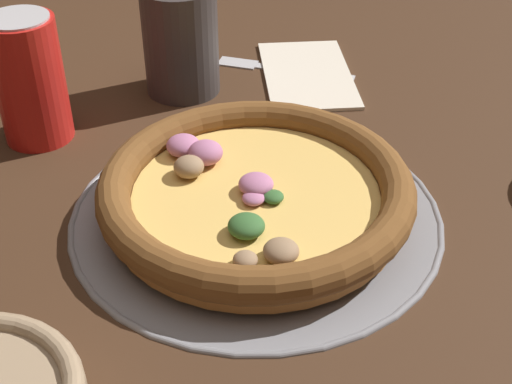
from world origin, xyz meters
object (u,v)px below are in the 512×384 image
object	(u,v)px
pizza_tray	(256,213)
pizza	(255,192)
fork	(276,67)
drinking_cup	(181,40)
napkin	(307,73)
beverage_can	(29,80)

from	to	relation	value
pizza_tray	pizza	xyz separation A→B (m)	(0.00, 0.00, 0.02)
fork	drinking_cup	bearing A→B (deg)	42.17
drinking_cup	napkin	distance (m)	0.15
napkin	drinking_cup	bearing A→B (deg)	74.58
pizza	drinking_cup	distance (m)	0.24
drinking_cup	fork	bearing A→B (deg)	-92.78
fork	beverage_can	world-z (taller)	beverage_can
pizza_tray	drinking_cup	size ratio (longest dim) A/B	2.73
napkin	fork	distance (m)	0.04
pizza_tray	pizza	size ratio (longest dim) A/B	1.20
pizza_tray	fork	xyz separation A→B (m)	(0.23, -0.15, -0.00)
fork	pizza	bearing A→B (deg)	101.48
pizza_tray	fork	size ratio (longest dim) A/B	2.49
pizza	pizza_tray	bearing A→B (deg)	-118.34
pizza_tray	beverage_can	bearing A→B (deg)	30.71
pizza_tray	napkin	bearing A→B (deg)	-41.17
pizza	napkin	world-z (taller)	pizza
pizza_tray	napkin	world-z (taller)	napkin
pizza	napkin	distance (m)	0.26
beverage_can	napkin	bearing A→B (deg)	-92.88
napkin	fork	xyz separation A→B (m)	(0.03, 0.02, -0.00)
drinking_cup	fork	distance (m)	0.13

